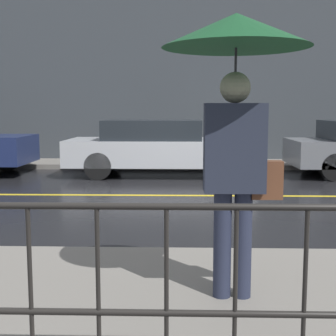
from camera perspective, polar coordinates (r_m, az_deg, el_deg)
The scene contains 8 objects.
ground_plane at distance 8.97m, azimuth 2.27°, elevation -3.38°, with size 80.00×80.00×0.00m, color black.
sidewalk_near at distance 3.86m, azimuth 3.16°, elevation -16.94°, with size 28.00×2.93×0.13m.
sidewalk_far at distance 13.55m, azimuth 2.06°, elevation 0.49°, with size 28.00×1.62×0.13m.
lane_marking at distance 8.97m, azimuth 2.27°, elevation -3.35°, with size 25.20×0.12×0.01m.
building_storefront at distance 14.44m, azimuth 2.08°, elevation 10.61°, with size 28.00×0.30×5.02m.
railing_foreground at distance 2.46m, azimuth 4.03°, elevation -13.22°, with size 12.00×0.04×1.04m.
pedestrian at distance 3.68m, azimuth 8.30°, elevation 11.30°, with size 1.14×1.14×2.23m.
car_silver at distance 11.66m, azimuth -1.19°, elevation 2.62°, with size 4.57×1.87×1.38m.
Camera 1 is at (-0.10, -8.81, 1.64)m, focal length 50.00 mm.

